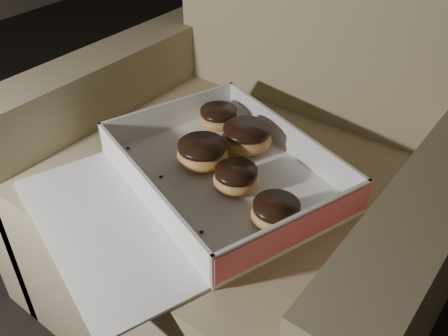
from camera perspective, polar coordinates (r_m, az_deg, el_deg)
name	(u,v)px	position (r m, az deg, el deg)	size (l,w,h in m)	color
armchair	(246,197)	(1.03, 2.56, -3.38)	(0.80, 0.68, 0.84)	#947F5E
bakery_box	(205,184)	(0.86, -2.23, -1.79)	(0.53, 0.57, 0.07)	white
donut_a	(247,137)	(0.95, 2.60, 3.53)	(0.10, 0.10, 0.05)	#E79C50
donut_b	(276,213)	(0.79, 5.96, -5.12)	(0.08, 0.08, 0.04)	#E79C50
donut_c	(219,118)	(1.01, -0.60, 5.79)	(0.08, 0.08, 0.04)	#E79C50
donut_d	(236,178)	(0.85, 1.37, -1.17)	(0.08, 0.08, 0.04)	#E79C50
donut_e	(202,153)	(0.90, -2.51, 1.68)	(0.09, 0.09, 0.05)	#E79C50
crumb_a	(161,177)	(0.89, -7.22, -1.01)	(0.01, 0.01, 0.00)	black
crumb_b	(128,148)	(0.97, -10.93, 2.25)	(0.01, 0.01, 0.00)	black
crumb_c	(201,232)	(0.78, -2.60, -7.31)	(0.01, 0.01, 0.00)	black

